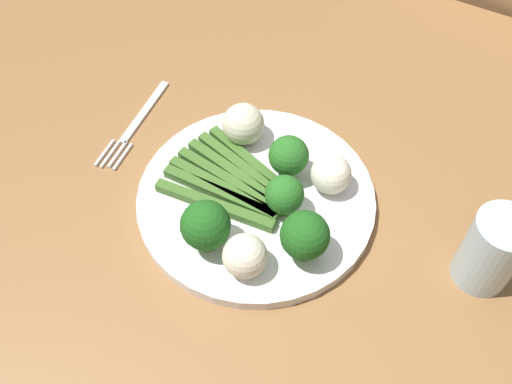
% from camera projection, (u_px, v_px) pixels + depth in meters
% --- Properties ---
extents(dining_table, '(1.37, 1.05, 0.76)m').
position_uv_depth(dining_table, '(263.00, 266.00, 0.73)').
color(dining_table, olive).
rests_on(dining_table, ground_plane).
extents(chair, '(0.45, 0.45, 0.87)m').
position_uv_depth(chair, '(447.00, 76.00, 1.18)').
color(chair, '#9E754C').
rests_on(chair, ground_plane).
extents(plate, '(0.28, 0.28, 0.01)m').
position_uv_depth(plate, '(256.00, 198.00, 0.66)').
color(plate, white).
rests_on(plate, dining_table).
extents(asparagus_bundle, '(0.16, 0.11, 0.01)m').
position_uv_depth(asparagus_bundle, '(231.00, 182.00, 0.66)').
color(asparagus_bundle, '#3D6626').
rests_on(asparagus_bundle, plate).
extents(broccoli_near_center, '(0.05, 0.05, 0.07)m').
position_uv_depth(broccoli_near_center, '(206.00, 226.00, 0.59)').
color(broccoli_near_center, '#4C7F2B').
rests_on(broccoli_near_center, plate).
extents(broccoli_back, '(0.04, 0.04, 0.05)m').
position_uv_depth(broccoli_back, '(284.00, 195.00, 0.62)').
color(broccoli_back, '#568E33').
rests_on(broccoli_back, plate).
extents(broccoli_front, '(0.05, 0.05, 0.06)m').
position_uv_depth(broccoli_front, '(305.00, 236.00, 0.58)').
color(broccoli_front, '#4C7F2B').
rests_on(broccoli_front, plate).
extents(broccoli_left, '(0.05, 0.05, 0.06)m').
position_uv_depth(broccoli_left, '(289.00, 156.00, 0.65)').
color(broccoli_left, '#568E33').
rests_on(broccoli_left, plate).
extents(cauliflower_mid, '(0.05, 0.05, 0.05)m').
position_uv_depth(cauliflower_mid, '(331.00, 174.00, 0.65)').
color(cauliflower_mid, white).
rests_on(cauliflower_mid, plate).
extents(cauliflower_outer_edge, '(0.05, 0.05, 0.05)m').
position_uv_depth(cauliflower_outer_edge, '(245.00, 256.00, 0.58)').
color(cauliflower_outer_edge, silver).
rests_on(cauliflower_outer_edge, plate).
extents(cauliflower_edge, '(0.05, 0.05, 0.05)m').
position_uv_depth(cauliflower_edge, '(243.00, 124.00, 0.69)').
color(cauliflower_edge, beige).
rests_on(cauliflower_edge, plate).
extents(fork, '(0.04, 0.17, 0.00)m').
position_uv_depth(fork, '(135.00, 125.00, 0.74)').
color(fork, silver).
rests_on(fork, dining_table).
extents(water_glass, '(0.06, 0.06, 0.09)m').
position_uv_depth(water_glass, '(492.00, 251.00, 0.58)').
color(water_glass, silver).
rests_on(water_glass, dining_table).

